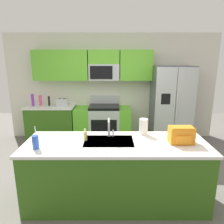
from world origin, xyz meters
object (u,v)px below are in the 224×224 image
paper_towel_roll (143,127)px  backpack (181,135)px  bottle_pink (40,100)px  soap_dispenser (84,136)px  refrigerator (170,105)px  bottle_purple (32,100)px  pepper_mill (48,101)px  sink_faucet (109,126)px  range_oven (102,124)px  toaster (61,102)px  drink_cup_blue (35,142)px

paper_towel_roll → backpack: paper_towel_roll is taller
bottle_pink → soap_dispenser: 2.62m
soap_dispenser → paper_towel_roll: 0.88m
refrigerator → bottle_purple: bearing=179.0°
pepper_mill → sink_faucet: sink_faucet is taller
bottle_purple → sink_faucet: (1.86, -2.07, 0.03)m
paper_towel_roll → backpack: size_ratio=0.75×
bottle_pink → sink_faucet: size_ratio=0.87×
bottle_pink → bottle_purple: 0.18m
refrigerator → paper_towel_roll: 2.11m
range_oven → toaster: 1.11m
bottle_purple → refrigerator: bearing=-1.0°
toaster → bottle_pink: bottle_pink is taller
drink_cup_blue → pepper_mill: bearing=102.5°
pepper_mill → bottle_pink: bottle_pink is taller
range_oven → soap_dispenser: 2.28m
range_oven → pepper_mill: pepper_mill is taller
soap_dispenser → backpack: (1.31, -0.09, 0.05)m
range_oven → paper_towel_roll: bearing=-70.4°
range_oven → bottle_purple: size_ratio=4.78×
range_oven → drink_cup_blue: (-0.74, -2.48, 0.55)m
drink_cup_blue → paper_towel_roll: 1.53m
drink_cup_blue → backpack: 1.91m
soap_dispenser → bottle_pink: bearing=121.3°
bottle_purple → backpack: 3.64m
toaster → soap_dispenser: toaster is taller
backpack → bottle_purple: bearing=141.2°
refrigerator → soap_dispenser: size_ratio=10.88×
pepper_mill → backpack: bearing=-43.1°
sink_faucet → range_oven: bearing=95.1°
bottle_pink → soap_dispenser: bottle_pink is taller
pepper_mill → bottle_pink: size_ratio=0.94×
sink_faucet → paper_towel_roll: sink_faucet is taller
refrigerator → toaster: refrigerator is taller
toaster → pepper_mill: 0.33m
sink_faucet → drink_cup_blue: 1.01m
paper_towel_roll → sink_faucet: bearing=-166.4°
bottle_pink → range_oven: bearing=-1.1°
refrigerator → pepper_mill: size_ratio=8.00×
refrigerator → sink_faucet: bearing=-125.5°
backpack → drink_cup_blue: bearing=-174.4°
refrigerator → toaster: 2.59m
range_oven → drink_cup_blue: bearing=-106.6°
sink_faucet → paper_towel_roll: size_ratio=1.17×
drink_cup_blue → backpack: size_ratio=0.92×
pepper_mill → refrigerator: bearing=-1.4°
bottle_pink → toaster: bearing=-8.6°
bottle_pink → backpack: size_ratio=0.77×
bottle_purple → backpack: bottle_purple is taller
toaster → paper_towel_roll: bearing=-49.0°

